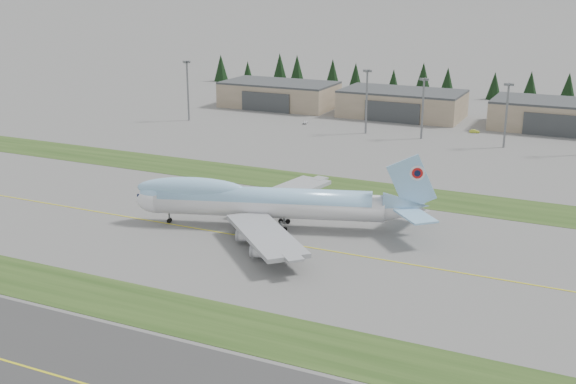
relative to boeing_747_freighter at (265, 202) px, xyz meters
The scene contains 14 objects.
ground 10.88m from the boeing_747_freighter, 58.87° to the right, with size 7000.00×7000.00×0.00m, color slate.
grass_strip_near 46.40m from the boeing_747_freighter, 84.14° to the right, with size 400.00×14.00×0.08m, color #274318.
grass_strip_far 38.00m from the boeing_747_freighter, 82.81° to the left, with size 400.00×18.00×0.08m, color #274318.
asphalt_taxiway 70.19m from the boeing_747_freighter, 86.15° to the right, with size 400.00×32.00×0.04m, color #353535.
taxiway_line_main 10.88m from the boeing_747_freighter, 58.87° to the right, with size 400.00×0.40×0.02m, color yellow.
taxiway_line_near 70.19m from the boeing_747_freighter, 86.15° to the right, with size 400.00×0.40×0.02m, color yellow.
boeing_747_freighter is the anchor object (origin of this frame).
hangar_left 156.41m from the boeing_747_freighter, 114.68° to the left, with size 48.00×26.60×10.80m.
hangar_center 142.50m from the boeing_747_freighter, 94.15° to the left, with size 48.00×26.60×10.80m.
hangar_right 150.56m from the boeing_747_freighter, 70.73° to the left, with size 48.00×26.60×10.80m.
floodlight_masts 105.14m from the boeing_747_freighter, 80.08° to the left, with size 189.26×9.85×23.32m.
service_vehicle_a 119.48m from the boeing_747_freighter, 109.49° to the left, with size 1.43×3.55×1.21m, color silver.
service_vehicle_b 125.59m from the boeing_747_freighter, 79.58° to the left, with size 1.28×3.64×1.20m, color #BACA32.
conifer_belt 203.53m from the boeing_747_freighter, 87.30° to the left, with size 269.73×15.17×16.21m.
Camera 1 is at (65.90, -130.55, 55.11)m, focal length 45.00 mm.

